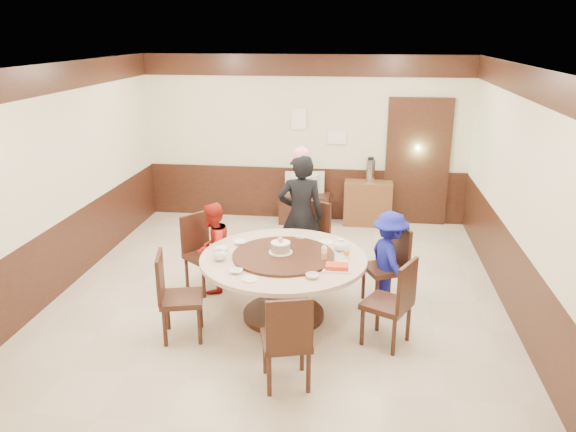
# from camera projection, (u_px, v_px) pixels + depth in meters

# --- Properties ---
(room) EXTENTS (6.00, 6.04, 2.84)m
(room) POSITION_uv_depth(u_px,v_px,m) (281.00, 210.00, 6.85)
(room) COLOR beige
(room) RESTS_ON ground
(banquet_table) EXTENTS (1.88, 1.88, 0.78)m
(banquet_table) POSITION_uv_depth(u_px,v_px,m) (283.00, 274.00, 6.38)
(banquet_table) COLOR #331910
(banquet_table) RESTS_ON ground
(chair_0) EXTENTS (0.59, 0.59, 0.97)m
(chair_0) POSITION_uv_depth(u_px,v_px,m) (385.00, 280.00, 6.78)
(chair_0) COLOR #331910
(chair_0) RESTS_ON ground
(chair_1) EXTENTS (0.59, 0.59, 0.97)m
(chair_1) POSITION_uv_depth(u_px,v_px,m) (310.00, 251.00, 7.64)
(chair_1) COLOR #331910
(chair_1) RESTS_ON ground
(chair_2) EXTENTS (0.62, 0.62, 0.97)m
(chair_2) POSITION_uv_depth(u_px,v_px,m) (205.00, 266.00, 7.16)
(chair_2) COLOR #331910
(chair_2) RESTS_ON ground
(chair_3) EXTENTS (0.54, 0.53, 0.97)m
(chair_3) POSITION_uv_depth(u_px,v_px,m) (181.00, 311.00, 6.02)
(chair_3) COLOR #331910
(chair_3) RESTS_ON ground
(chair_4) EXTENTS (0.54, 0.55, 0.97)m
(chair_4) POSITION_uv_depth(u_px,v_px,m) (287.00, 355.00, 5.20)
(chair_4) COLOR #331910
(chair_4) RESTS_ON ground
(chair_5) EXTENTS (0.60, 0.59, 0.97)m
(chair_5) POSITION_uv_depth(u_px,v_px,m) (388.00, 317.00, 5.89)
(chair_5) COLOR #331910
(chair_5) RESTS_ON ground
(person_standing) EXTENTS (0.66, 0.49, 1.67)m
(person_standing) POSITION_uv_depth(u_px,v_px,m) (301.00, 216.00, 7.42)
(person_standing) COLOR black
(person_standing) RESTS_ON ground
(person_red) EXTENTS (0.60, 0.68, 1.16)m
(person_red) POSITION_uv_depth(u_px,v_px,m) (213.00, 248.00, 7.02)
(person_red) COLOR #AA1E16
(person_red) RESTS_ON ground
(person_blue) EXTENTS (0.70, 0.87, 1.17)m
(person_blue) POSITION_uv_depth(u_px,v_px,m) (389.00, 259.00, 6.66)
(person_blue) COLOR #161A91
(person_blue) RESTS_ON ground
(birthday_cake) EXTENTS (0.27, 0.27, 0.19)m
(birthday_cake) POSITION_uv_depth(u_px,v_px,m) (281.00, 247.00, 6.32)
(birthday_cake) COLOR white
(birthday_cake) RESTS_ON banquet_table
(teapot_left) EXTENTS (0.17, 0.15, 0.13)m
(teapot_left) POSITION_uv_depth(u_px,v_px,m) (220.00, 255.00, 6.19)
(teapot_left) COLOR white
(teapot_left) RESTS_ON banquet_table
(teapot_right) EXTENTS (0.17, 0.15, 0.13)m
(teapot_right) POSITION_uv_depth(u_px,v_px,m) (340.00, 246.00, 6.46)
(teapot_right) COLOR white
(teapot_right) RESTS_ON banquet_table
(bowl_0) EXTENTS (0.16, 0.16, 0.04)m
(bowl_0) POSITION_uv_depth(u_px,v_px,m) (241.00, 242.00, 6.68)
(bowl_0) COLOR white
(bowl_0) RESTS_ON banquet_table
(bowl_1) EXTENTS (0.14, 0.14, 0.04)m
(bowl_1) POSITION_uv_depth(u_px,v_px,m) (312.00, 276.00, 5.76)
(bowl_1) COLOR white
(bowl_1) RESTS_ON banquet_table
(bowl_2) EXTENTS (0.14, 0.14, 0.03)m
(bowl_2) POSITION_uv_depth(u_px,v_px,m) (236.00, 271.00, 5.89)
(bowl_2) COLOR white
(bowl_2) RESTS_ON banquet_table
(bowl_3) EXTENTS (0.15, 0.15, 0.05)m
(bowl_3) POSITION_uv_depth(u_px,v_px,m) (342.00, 263.00, 6.08)
(bowl_3) COLOR white
(bowl_3) RESTS_ON banquet_table
(bowl_4) EXTENTS (0.15, 0.15, 0.04)m
(bowl_4) POSITION_uv_depth(u_px,v_px,m) (221.00, 249.00, 6.48)
(bowl_4) COLOR white
(bowl_4) RESTS_ON banquet_table
(bowl_5) EXTENTS (0.13, 0.13, 0.04)m
(bowl_5) POSITION_uv_depth(u_px,v_px,m) (300.00, 238.00, 6.82)
(bowl_5) COLOR white
(bowl_5) RESTS_ON banquet_table
(saucer_near) EXTENTS (0.18, 0.18, 0.01)m
(saucer_near) POSITION_uv_depth(u_px,v_px,m) (251.00, 279.00, 5.73)
(saucer_near) COLOR white
(saucer_near) RESTS_ON banquet_table
(saucer_far) EXTENTS (0.18, 0.18, 0.01)m
(saucer_far) POSITION_uv_depth(u_px,v_px,m) (326.00, 242.00, 6.72)
(saucer_far) COLOR white
(saucer_far) RESTS_ON banquet_table
(shrimp_platter) EXTENTS (0.30, 0.20, 0.06)m
(shrimp_platter) POSITION_uv_depth(u_px,v_px,m) (337.00, 267.00, 5.95)
(shrimp_platter) COLOR white
(shrimp_platter) RESTS_ON banquet_table
(bottle_0) EXTENTS (0.06, 0.06, 0.16)m
(bottle_0) POSITION_uv_depth(u_px,v_px,m) (324.00, 254.00, 6.17)
(bottle_0) COLOR white
(bottle_0) RESTS_ON banquet_table
(bottle_1) EXTENTS (0.06, 0.06, 0.16)m
(bottle_1) POSITION_uv_depth(u_px,v_px,m) (347.00, 252.00, 6.22)
(bottle_1) COLOR white
(bottle_1) RESTS_ON banquet_table
(tv_stand) EXTENTS (0.85, 0.45, 0.50)m
(tv_stand) POSITION_uv_depth(u_px,v_px,m) (305.00, 208.00, 9.68)
(tv_stand) COLOR #331910
(tv_stand) RESTS_ON ground
(television) EXTENTS (0.68, 0.19, 0.39)m
(television) POSITION_uv_depth(u_px,v_px,m) (305.00, 183.00, 9.54)
(television) COLOR #959597
(television) RESTS_ON tv_stand
(side_cabinet) EXTENTS (0.80, 0.40, 0.75)m
(side_cabinet) POSITION_uv_depth(u_px,v_px,m) (368.00, 203.00, 9.54)
(side_cabinet) COLOR brown
(side_cabinet) RESTS_ON ground
(thermos) EXTENTS (0.15, 0.15, 0.38)m
(thermos) POSITION_uv_depth(u_px,v_px,m) (370.00, 171.00, 9.36)
(thermos) COLOR silver
(thermos) RESTS_ON side_cabinet
(notice_left) EXTENTS (0.25, 0.00, 0.35)m
(notice_left) POSITION_uv_depth(u_px,v_px,m) (299.00, 119.00, 9.41)
(notice_left) COLOR white
(notice_left) RESTS_ON room
(notice_right) EXTENTS (0.30, 0.00, 0.22)m
(notice_right) POSITION_uv_depth(u_px,v_px,m) (337.00, 138.00, 9.43)
(notice_right) COLOR white
(notice_right) RESTS_ON room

